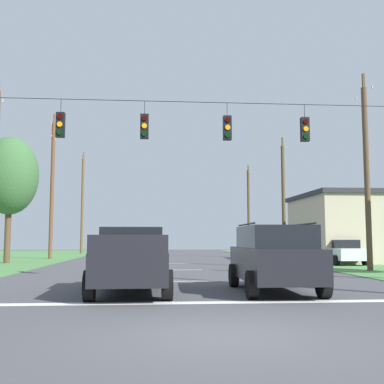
{
  "coord_description": "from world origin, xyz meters",
  "views": [
    {
      "loc": [
        -1.17,
        -8.04,
        1.61
      ],
      "look_at": [
        0.54,
        13.66,
        3.75
      ],
      "focal_mm": 44.2,
      "sensor_mm": 36.0,
      "label": 1
    }
  ],
  "objects_px": {
    "pickup_truck": "(131,260)",
    "suv_black": "(274,257)",
    "utility_pole_near_left": "(249,209)",
    "utility_pole_distant_right": "(52,187)",
    "utility_pole_far_right": "(283,198)",
    "overhead_signal_span": "(185,174)",
    "tree_roadside_right": "(10,176)",
    "distant_car_crossing_white": "(340,252)",
    "utility_pole_mid_right": "(367,174)",
    "utility_pole_distant_left": "(82,203)"
  },
  "relations": [
    {
      "from": "utility_pole_near_left",
      "to": "utility_pole_distant_left",
      "type": "xyz_separation_m",
      "value": [
        -18.11,
        -0.09,
        0.54
      ]
    },
    {
      "from": "overhead_signal_span",
      "to": "utility_pole_mid_right",
      "type": "bearing_deg",
      "value": 27.16
    },
    {
      "from": "pickup_truck",
      "to": "utility_pole_distant_left",
      "type": "distance_m",
      "value": 37.86
    },
    {
      "from": "distant_car_crossing_white",
      "to": "utility_pole_far_right",
      "type": "bearing_deg",
      "value": 96.21
    },
    {
      "from": "utility_pole_mid_right",
      "to": "utility_pole_far_right",
      "type": "height_order",
      "value": "utility_pole_mid_right"
    },
    {
      "from": "distant_car_crossing_white",
      "to": "utility_pole_mid_right",
      "type": "distance_m",
      "value": 7.09
    },
    {
      "from": "overhead_signal_span",
      "to": "utility_pole_near_left",
      "type": "bearing_deg",
      "value": 74.69
    },
    {
      "from": "utility_pole_mid_right",
      "to": "utility_pole_distant_right",
      "type": "relative_size",
      "value": 0.87
    },
    {
      "from": "utility_pole_far_right",
      "to": "utility_pole_near_left",
      "type": "relative_size",
      "value": 1.02
    },
    {
      "from": "suv_black",
      "to": "utility_pole_distant_left",
      "type": "relative_size",
      "value": 0.44
    },
    {
      "from": "suv_black",
      "to": "utility_pole_far_right",
      "type": "relative_size",
      "value": 0.49
    },
    {
      "from": "distant_car_crossing_white",
      "to": "tree_roadside_right",
      "type": "xyz_separation_m",
      "value": [
        -20.88,
        2.87,
        4.87
      ]
    },
    {
      "from": "distant_car_crossing_white",
      "to": "utility_pole_mid_right",
      "type": "relative_size",
      "value": 0.43
    },
    {
      "from": "pickup_truck",
      "to": "utility_pole_mid_right",
      "type": "relative_size",
      "value": 0.54
    },
    {
      "from": "suv_black",
      "to": "utility_pole_far_right",
      "type": "xyz_separation_m",
      "value": [
        6.84,
        23.44,
        3.81
      ]
    },
    {
      "from": "pickup_truck",
      "to": "suv_black",
      "type": "bearing_deg",
      "value": -3.36
    },
    {
      "from": "pickup_truck",
      "to": "utility_pole_far_right",
      "type": "distance_m",
      "value": 26.02
    },
    {
      "from": "utility_pole_mid_right",
      "to": "utility_pole_distant_right",
      "type": "xyz_separation_m",
      "value": [
        -18.69,
        14.97,
        0.84
      ]
    },
    {
      "from": "utility_pole_far_right",
      "to": "utility_pole_distant_right",
      "type": "xyz_separation_m",
      "value": [
        -18.53,
        0.11,
        0.81
      ]
    },
    {
      "from": "overhead_signal_span",
      "to": "tree_roadside_right",
      "type": "xyz_separation_m",
      "value": [
        -10.61,
        13.49,
        1.59
      ]
    },
    {
      "from": "utility_pole_far_right",
      "to": "utility_pole_distant_right",
      "type": "height_order",
      "value": "utility_pole_distant_right"
    },
    {
      "from": "overhead_signal_span",
      "to": "utility_pole_distant_right",
      "type": "xyz_separation_m",
      "value": [
        -9.24,
        19.82,
        1.61
      ]
    },
    {
      "from": "pickup_truck",
      "to": "utility_pole_far_right",
      "type": "bearing_deg",
      "value": 64.34
    },
    {
      "from": "overhead_signal_span",
      "to": "utility_pole_far_right",
      "type": "distance_m",
      "value": 21.8
    },
    {
      "from": "tree_roadside_right",
      "to": "utility_pole_far_right",
      "type": "bearing_deg",
      "value": 17.37
    },
    {
      "from": "utility_pole_near_left",
      "to": "distant_car_crossing_white",
      "type": "bearing_deg",
      "value": -87.27
    },
    {
      "from": "overhead_signal_span",
      "to": "utility_pole_far_right",
      "type": "xyz_separation_m",
      "value": [
        9.28,
        19.71,
        0.81
      ]
    },
    {
      "from": "utility_pole_mid_right",
      "to": "suv_black",
      "type": "bearing_deg",
      "value": -129.23
    },
    {
      "from": "overhead_signal_span",
      "to": "utility_pole_far_right",
      "type": "height_order",
      "value": "utility_pole_far_right"
    },
    {
      "from": "utility_pole_distant_right",
      "to": "utility_pole_mid_right",
      "type": "bearing_deg",
      "value": -38.69
    },
    {
      "from": "pickup_truck",
      "to": "utility_pole_mid_right",
      "type": "distance_m",
      "value": 14.56
    },
    {
      "from": "suv_black",
      "to": "utility_pole_distant_right",
      "type": "bearing_deg",
      "value": 116.39
    },
    {
      "from": "suv_black",
      "to": "utility_pole_distant_right",
      "type": "height_order",
      "value": "utility_pole_distant_right"
    },
    {
      "from": "pickup_truck",
      "to": "utility_pole_distant_left",
      "type": "height_order",
      "value": "utility_pole_distant_left"
    },
    {
      "from": "utility_pole_distant_left",
      "to": "pickup_truck",
      "type": "bearing_deg",
      "value": -79.15
    },
    {
      "from": "utility_pole_near_left",
      "to": "pickup_truck",
      "type": "bearing_deg",
      "value": -106.6
    },
    {
      "from": "distant_car_crossing_white",
      "to": "utility_pole_near_left",
      "type": "height_order",
      "value": "utility_pole_near_left"
    },
    {
      "from": "overhead_signal_span",
      "to": "tree_roadside_right",
      "type": "height_order",
      "value": "tree_roadside_right"
    },
    {
      "from": "utility_pole_distant_right",
      "to": "tree_roadside_right",
      "type": "distance_m",
      "value": 6.48
    },
    {
      "from": "utility_pole_mid_right",
      "to": "utility_pole_distant_right",
      "type": "bearing_deg",
      "value": 141.31
    },
    {
      "from": "utility_pole_mid_right",
      "to": "utility_pole_distant_left",
      "type": "distance_m",
      "value": 34.0
    },
    {
      "from": "utility_pole_distant_left",
      "to": "utility_pole_near_left",
      "type": "bearing_deg",
      "value": 0.27
    },
    {
      "from": "overhead_signal_span",
      "to": "utility_pole_far_right",
      "type": "bearing_deg",
      "value": 64.78
    },
    {
      "from": "tree_roadside_right",
      "to": "suv_black",
      "type": "bearing_deg",
      "value": -52.83
    },
    {
      "from": "pickup_truck",
      "to": "tree_roadside_right",
      "type": "distance_m",
      "value": 19.66
    },
    {
      "from": "utility_pole_near_left",
      "to": "utility_pole_distant_right",
      "type": "distance_m",
      "value": 22.98
    },
    {
      "from": "utility_pole_distant_right",
      "to": "tree_roadside_right",
      "type": "bearing_deg",
      "value": -102.17
    },
    {
      "from": "pickup_truck",
      "to": "suv_black",
      "type": "xyz_separation_m",
      "value": [
        4.3,
        -0.25,
        0.09
      ]
    },
    {
      "from": "utility_pole_mid_right",
      "to": "distant_car_crossing_white",
      "type": "bearing_deg",
      "value": 81.89
    },
    {
      "from": "utility_pole_far_right",
      "to": "suv_black",
      "type": "bearing_deg",
      "value": -106.27
    }
  ]
}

